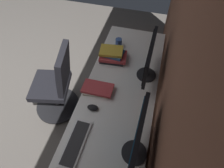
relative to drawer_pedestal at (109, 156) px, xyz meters
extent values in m
cube|color=brown|center=(-0.41, 0.39, 0.95)|extent=(4.72, 0.10, 2.60)
cube|color=white|center=(-0.40, -0.03, 0.37)|extent=(2.24, 0.70, 0.03)
cylinder|color=silver|center=(-1.46, -0.32, 0.00)|extent=(0.05, 0.05, 0.70)
cylinder|color=silver|center=(-1.46, 0.26, 0.00)|extent=(0.05, 0.05, 0.70)
cube|color=white|center=(0.00, 0.00, 0.00)|extent=(0.40, 0.50, 0.69)
cube|color=silver|center=(0.00, -0.25, 0.00)|extent=(0.37, 0.01, 0.61)
cylinder|color=black|center=(-0.78, 0.19, 0.39)|extent=(0.20, 0.20, 0.01)
cylinder|color=black|center=(-0.78, 0.19, 0.44)|extent=(0.04, 0.04, 0.10)
cube|color=black|center=(-0.78, 0.19, 0.64)|extent=(0.57, 0.04, 0.30)
cube|color=black|center=(-0.78, 0.17, 0.64)|extent=(0.52, 0.02, 0.26)
cylinder|color=black|center=(0.05, 0.22, 0.39)|extent=(0.20, 0.20, 0.01)
cylinder|color=black|center=(0.05, 0.22, 0.44)|extent=(0.04, 0.04, 0.10)
cube|color=black|center=(0.05, 0.22, 0.67)|extent=(0.52, 0.04, 0.35)
cube|color=navy|center=(0.05, 0.21, 0.67)|extent=(0.48, 0.02, 0.31)
cube|color=silver|center=(0.10, -0.25, 0.39)|extent=(0.42, 0.15, 0.02)
cube|color=#2D2D30|center=(0.10, -0.25, 0.40)|extent=(0.38, 0.12, 0.00)
ellipsoid|color=black|center=(-0.25, -0.22, 0.40)|extent=(0.06, 0.10, 0.03)
cube|color=black|center=(-0.93, -0.21, 0.40)|extent=(0.23, 0.28, 0.03)
cube|color=#B2383D|center=(-0.91, -0.20, 0.43)|extent=(0.23, 0.31, 0.03)
cube|color=#38669E|center=(-0.93, -0.21, 0.46)|extent=(0.19, 0.25, 0.02)
cube|color=gold|center=(-0.93, -0.23, 0.49)|extent=(0.21, 0.27, 0.03)
cube|color=beige|center=(-0.46, -0.24, 0.39)|extent=(0.19, 0.28, 0.02)
cube|color=#B2383D|center=(-0.46, -0.23, 0.42)|extent=(0.17, 0.30, 0.03)
cylinder|color=#335193|center=(-1.15, -0.20, 0.43)|extent=(0.07, 0.07, 0.10)
torus|color=#335193|center=(-1.10, -0.20, 0.44)|extent=(0.06, 0.01, 0.06)
cube|color=black|center=(-0.57, -0.87, 0.11)|extent=(0.52, 0.50, 0.07)
cube|color=black|center=(-0.61, -0.66, 0.40)|extent=(0.41, 0.21, 0.50)
cylinder|color=black|center=(-0.57, -0.87, -0.10)|extent=(0.05, 0.05, 0.37)
cylinder|color=black|center=(-0.57, -0.87, -0.31)|extent=(0.56, 0.56, 0.03)
camera|label=1|loc=(0.60, 0.19, 1.91)|focal=31.23mm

